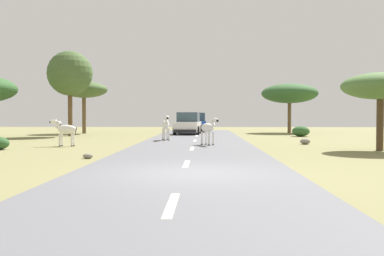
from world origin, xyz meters
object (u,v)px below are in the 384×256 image
(tree_5, at_px, (70,74))
(rock_2, at_px, (305,141))
(zebra_2, at_px, (65,130))
(rock_1, at_px, (88,156))
(car_0, at_px, (196,123))
(car_1, at_px, (188,124))
(tree_4, at_px, (380,87))
(zebra_1, at_px, (208,128))
(tree_0, at_px, (84,90))
(tree_3, at_px, (290,94))
(bush_0, at_px, (301,131))
(zebra_0, at_px, (166,125))

(tree_5, relative_size, rock_2, 11.81)
(zebra_2, distance_m, rock_1, 6.64)
(rock_1, bearing_deg, car_0, 81.96)
(car_0, relative_size, tree_5, 0.69)
(zebra_2, height_order, car_1, car_1)
(tree_4, distance_m, tree_5, 21.66)
(zebra_2, height_order, rock_2, zebra_2)
(car_0, height_order, rock_1, car_0)
(zebra_1, height_order, tree_0, tree_0)
(tree_3, relative_size, bush_0, 3.89)
(car_0, xyz_separation_m, car_1, (-0.51, -5.17, 0.00))
(tree_3, height_order, tree_4, tree_3)
(car_0, height_order, tree_5, tree_5)
(zebra_1, distance_m, tree_5, 14.62)
(car_1, distance_m, tree_3, 10.06)
(zebra_1, bearing_deg, tree_4, 127.59)
(rock_2, bearing_deg, tree_5, 151.08)
(rock_2, bearing_deg, zebra_2, -172.07)
(zebra_1, height_order, tree_5, tree_5)
(car_1, height_order, bush_0, car_1)
(zebra_2, xyz_separation_m, tree_0, (-3.30, 14.93, 2.89))
(car_1, distance_m, rock_2, 13.05)
(car_1, xyz_separation_m, tree_0, (-8.99, 2.00, 2.87))
(zebra_1, relative_size, tree_3, 0.29)
(car_1, height_order, rock_2, car_1)
(zebra_2, bearing_deg, car_1, -16.77)
(tree_3, height_order, rock_1, tree_3)
(car_1, xyz_separation_m, rock_1, (-2.89, -18.90, -0.76))
(zebra_0, distance_m, tree_4, 12.17)
(tree_4, distance_m, rock_2, 5.28)
(bush_0, bearing_deg, car_0, 134.66)
(bush_0, bearing_deg, rock_2, -101.26)
(tree_4, xyz_separation_m, bush_0, (-0.64, 12.38, -2.43))
(tree_5, bearing_deg, zebra_1, -44.05)
(rock_2, bearing_deg, tree_0, 139.85)
(tree_4, distance_m, rock_1, 12.76)
(car_0, height_order, car_1, same)
(zebra_1, distance_m, tree_0, 18.16)
(rock_1, bearing_deg, zebra_0, 79.86)
(zebra_2, bearing_deg, tree_0, 19.44)
(zebra_0, distance_m, tree_0, 13.44)
(zebra_0, distance_m, tree_5, 10.24)
(tree_0, relative_size, rock_2, 8.31)
(tree_3, bearing_deg, tree_5, -159.04)
(car_1, relative_size, rock_2, 8.33)
(zebra_1, distance_m, rock_2, 5.40)
(tree_0, distance_m, tree_3, 17.95)
(rock_2, bearing_deg, car_1, 120.75)
(zebra_0, height_order, tree_3, tree_3)
(zebra_1, relative_size, zebra_2, 0.97)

